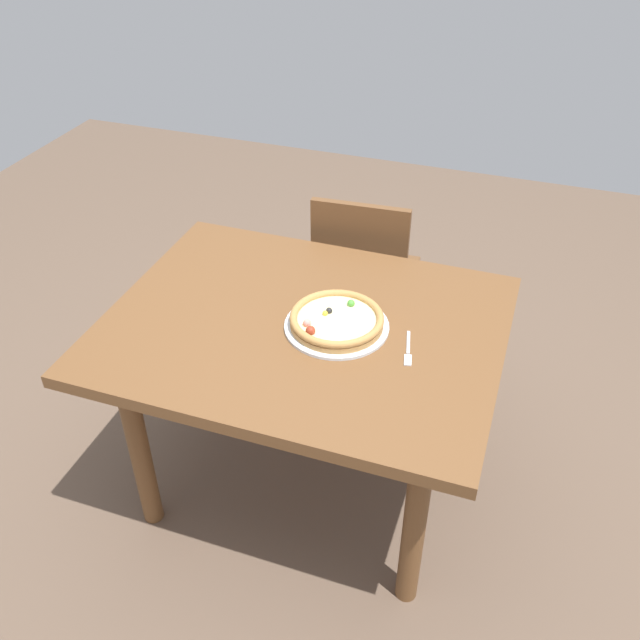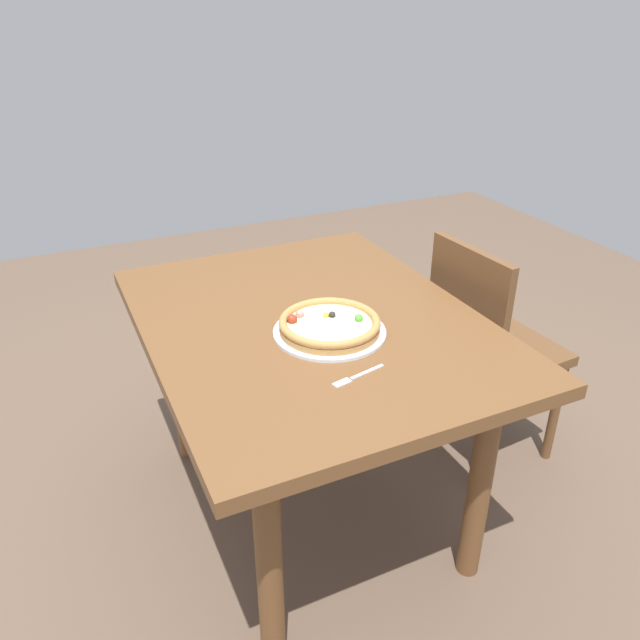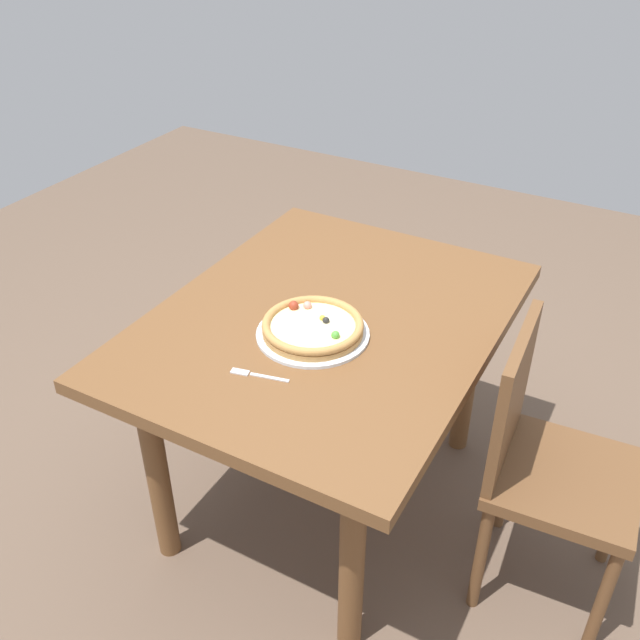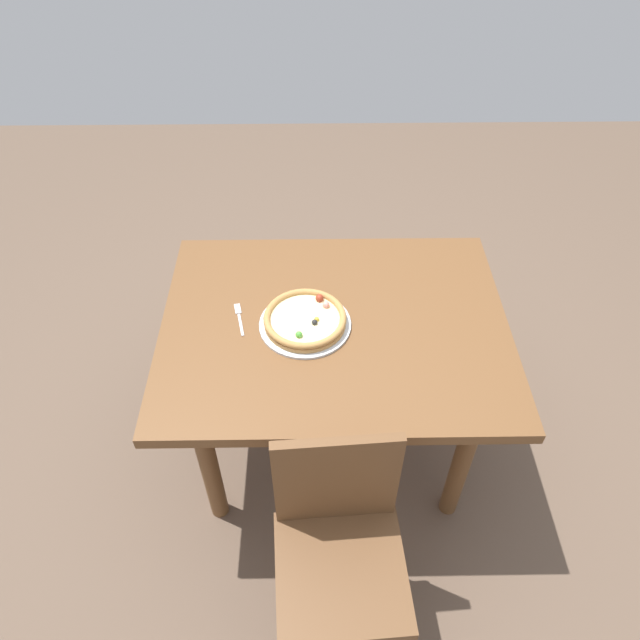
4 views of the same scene
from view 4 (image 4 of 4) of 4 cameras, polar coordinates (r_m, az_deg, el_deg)
name	(u,v)px [view 4 (image 4 of 4)]	position (r m, az deg, el deg)	size (l,w,h in m)	color
ground_plane	(332,439)	(2.71, 1.15, -11.51)	(6.00, 6.00, 0.00)	brown
dining_table	(334,342)	(2.19, 1.40, -2.10)	(1.25, 0.98, 0.76)	brown
chair_near	(339,545)	(1.94, 1.86, -21.01)	(0.43, 0.43, 0.89)	brown
plate	(305,324)	(2.11, -1.45, -0.41)	(0.33, 0.33, 0.01)	silver
pizza	(305,319)	(2.09, -1.45, 0.08)	(0.30, 0.30, 0.05)	#B78447
fork	(239,317)	(2.16, -7.85, 0.31)	(0.05, 0.16, 0.00)	silver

